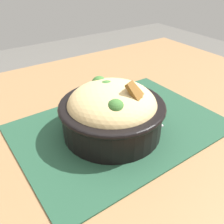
{
  "coord_description": "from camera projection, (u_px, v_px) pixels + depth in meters",
  "views": [
    {
      "loc": [
        -0.29,
        -0.38,
        1.03
      ],
      "look_at": [
        -0.05,
        -0.02,
        0.76
      ],
      "focal_mm": 39.77,
      "sensor_mm": 36.0,
      "label": 1
    }
  ],
  "objects": [
    {
      "name": "fork",
      "position": [
        144.0,
        113.0,
        0.61
      ],
      "size": [
        0.02,
        0.12,
        0.0
      ],
      "color": "silver",
      "rests_on": "placemat"
    },
    {
      "name": "table",
      "position": [
        122.0,
        141.0,
        0.61
      ],
      "size": [
        1.16,
        0.92,
        0.7
      ],
      "color": "olive",
      "rests_on": "ground_plane"
    },
    {
      "name": "bowl",
      "position": [
        112.0,
        111.0,
        0.52
      ],
      "size": [
        0.26,
        0.26,
        0.13
      ],
      "color": "black",
      "rests_on": "placemat"
    },
    {
      "name": "placemat",
      "position": [
        120.0,
        126.0,
        0.56
      ],
      "size": [
        0.46,
        0.33,
        0.0
      ],
      "primitive_type": "cube",
      "rotation": [
        0.0,
        0.0,
        0.02
      ],
      "color": "#1E422D",
      "rests_on": "table"
    }
  ]
}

